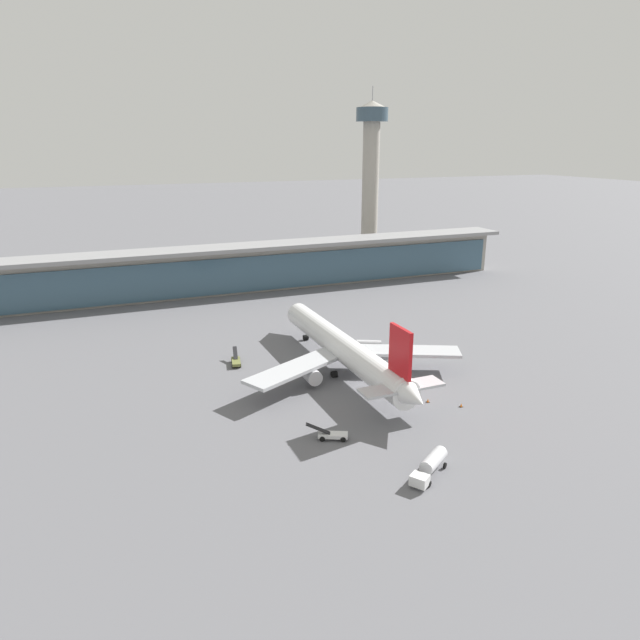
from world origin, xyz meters
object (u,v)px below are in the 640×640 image
service_truck_by_tail_white (430,465)px  safety_cone_bravo (428,401)px  service_truck_near_nose_olive (236,361)px  safety_cone_alpha (461,405)px  service_truck_under_wing_olive (364,345)px  control_tower (371,170)px  service_truck_mid_apron_white (332,435)px  airliner_on_stand (345,349)px  safety_cone_charlie (324,435)px

service_truck_by_tail_white → safety_cone_bravo: service_truck_by_tail_white is taller
service_truck_near_nose_olive → safety_cone_alpha: service_truck_near_nose_olive is taller
safety_cone_alpha → service_truck_by_tail_white: bearing=-135.8°
service_truck_under_wing_olive → control_tower: control_tower is taller
service_truck_mid_apron_white → control_tower: control_tower is taller
control_tower → safety_cone_bravo: 134.03m
service_truck_near_nose_olive → service_truck_by_tail_white: size_ratio=0.83×
service_truck_mid_apron_white → airliner_on_stand: bearing=61.4°
service_truck_under_wing_olive → service_truck_near_nose_olive: bearing=172.9°
airliner_on_stand → service_truck_by_tail_white: 40.19m
service_truck_under_wing_olive → service_truck_mid_apron_white: service_truck_under_wing_olive is taller
service_truck_near_nose_olive → service_truck_mid_apron_white: (6.46, -37.67, 0.00)m
service_truck_by_tail_white → safety_cone_charlie: 19.02m
airliner_on_stand → safety_cone_charlie: 28.12m
service_truck_by_tail_white → safety_cone_charlie: bearing=121.7°
service_truck_under_wing_olive → safety_cone_bravo: 28.14m
service_truck_under_wing_olive → control_tower: (47.26, 91.86, 34.35)m
service_truck_by_tail_white → control_tower: control_tower is taller
service_truck_near_nose_olive → safety_cone_alpha: (32.99, -35.68, -0.49)m
service_truck_by_tail_white → control_tower: 157.19m
service_truck_near_nose_olive → safety_cone_bravo: (28.43, -31.75, -0.49)m
service_truck_mid_apron_white → safety_cone_bravo: size_ratio=9.61×
service_truck_under_wing_olive → control_tower: size_ratio=0.13×
control_tower → safety_cone_bravo: size_ratio=94.24×
airliner_on_stand → safety_cone_bravo: airliner_on_stand is taller
service_truck_near_nose_olive → safety_cone_bravo: size_ratio=9.91×
control_tower → safety_cone_charlie: control_tower is taller
service_truck_under_wing_olive → service_truck_by_tail_white: size_ratio=1.03×
safety_cone_bravo → service_truck_under_wing_olive: bearing=88.7°
safety_cone_alpha → safety_cone_charlie: bearing=-178.3°
service_truck_mid_apron_white → service_truck_near_nose_olive: bearing=99.7°
service_truck_by_tail_white → safety_cone_alpha: service_truck_by_tail_white is taller
service_truck_by_tail_white → safety_cone_charlie: size_ratio=11.96×
service_truck_mid_apron_white → safety_cone_charlie: bearing=126.2°
service_truck_by_tail_white → service_truck_under_wing_olive: bearing=74.6°
service_truck_near_nose_olive → safety_cone_bravo: bearing=-48.2°
control_tower → safety_cone_charlie: size_ratio=94.24×
safety_cone_alpha → safety_cone_charlie: size_ratio=1.00×
safety_cone_alpha → safety_cone_charlie: same height
safety_cone_alpha → safety_cone_charlie: (-27.41, -0.79, 0.00)m
airliner_on_stand → service_truck_near_nose_olive: airliner_on_stand is taller
service_truck_under_wing_olive → service_truck_mid_apron_white: size_ratio=1.29×
airliner_on_stand → control_tower: control_tower is taller
safety_cone_alpha → control_tower: bearing=70.7°
control_tower → safety_cone_bravo: control_tower is taller
service_truck_by_tail_white → safety_cone_charlie: service_truck_by_tail_white is taller
service_truck_by_tail_white → safety_cone_alpha: size_ratio=11.96×
service_truck_under_wing_olive → service_truck_by_tail_white: bearing=-105.4°
airliner_on_stand → safety_cone_alpha: 26.75m
safety_cone_alpha → safety_cone_bravo: (-4.56, 3.94, 0.00)m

